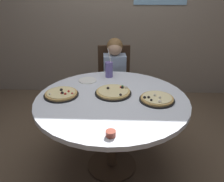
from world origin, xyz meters
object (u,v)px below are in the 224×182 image
Objects in this scene: pizza_cheese at (157,99)px; pizza_pepperoni at (61,94)px; dining_table at (112,107)px; plate_small at (88,80)px; chair_wooden at (114,80)px; pizza_veggie at (113,92)px; diner_child at (115,89)px; soda_cup at (109,69)px; sauce_bowl at (111,133)px.

pizza_pepperoni is at bearing 175.74° from pizza_cheese.
dining_table is 0.48m from plate_small.
chair_wooden is 0.88m from pizza_veggie.
diner_child is 3.50× the size of pizza_pepperoni.
soda_cup is at bearing 129.48° from pizza_cheese.
diner_child is 3.53× the size of soda_cup.
dining_table is 7.45× the size of plate_small.
plate_small is (-0.26, 0.39, 0.09)m from dining_table.
diner_child is 6.01× the size of plate_small.
soda_cup reaches higher than chair_wooden.
sauce_bowl is at bearing -89.54° from pizza_veggie.
pizza_cheese is at bearing -64.14° from diner_child.
chair_wooden reaches higher than pizza_veggie.
sauce_bowl is at bearing -89.10° from chair_wooden.
pizza_veggie reaches higher than plate_small.
pizza_cheese is at bearing -4.26° from pizza_pepperoni.
dining_table is 0.54m from soda_cup.
sauce_bowl reaches higher than dining_table.
sauce_bowl reaches higher than plate_small.
diner_child is (0.01, -0.18, -0.05)m from chair_wooden.
pizza_veggie is 1.09× the size of pizza_cheese.
pizza_cheese and pizza_pepperoni have the same top height.
soda_cup is 0.26m from plate_small.
pizza_cheese is 0.99× the size of soda_cup.
soda_cup is 1.70× the size of plate_small.
pizza_veggie reaches higher than pizza_pepperoni.
sauce_bowl is 0.39× the size of plate_small.
dining_table is at bearing -90.48° from diner_child.
pizza_pepperoni is (-0.46, -0.72, 0.28)m from diner_child.
pizza_veggie is (0.00, -0.67, 0.28)m from diner_child.
dining_table is 4.04× the size of pizza_veggie.
pizza_veggie reaches higher than dining_table.
chair_wooden is 3.12× the size of pizza_cheese.
diner_child is 3.56× the size of pizza_cheese.
plate_small reaches higher than dining_table.
pizza_veggie is at bearing -46.52° from plate_small.
sauce_bowl is at bearing -86.45° from soda_cup.
sauce_bowl is (0.02, -0.55, 0.11)m from dining_table.
soda_cup reaches higher than pizza_cheese.
dining_table is at bearing -84.40° from soda_cup.
pizza_pepperoni is 0.75m from sauce_bowl.
chair_wooden reaches higher than sauce_bowl.
pizza_cheese is 0.77m from plate_small.
pizza_cheese is 0.65m from sauce_bowl.
chair_wooden reaches higher than plate_small.
dining_table is at bearing -89.53° from chair_wooden.
pizza_pepperoni is at bearing -118.98° from plate_small.
pizza_veggie is at bearing 7.12° from pizza_pepperoni.
sauce_bowl is (0.01, -1.31, 0.29)m from diner_child.
pizza_veggie is at bearing 162.27° from pizza_cheese.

